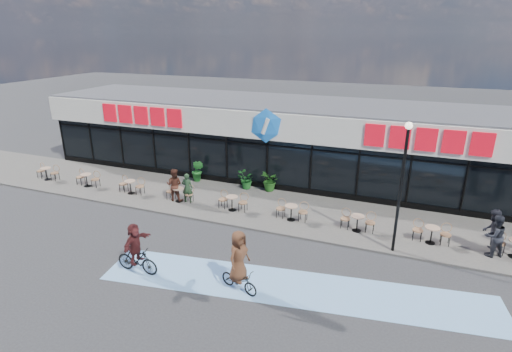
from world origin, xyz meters
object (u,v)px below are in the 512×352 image
Objects in this scene: potted_plant_mid at (246,180)px; bistro_set_0 at (48,172)px; lamp_post at (402,178)px; potted_plant_left at (198,171)px; patron_left at (187,188)px; pedestrian_a at (492,231)px; potted_plant_right at (270,181)px; pedestrian_c at (495,236)px; patron_right at (174,185)px; cyclist_a at (239,266)px.

bistro_set_0 is at bearing -166.44° from potted_plant_mid.
lamp_post is 4.00× the size of potted_plant_left.
potted_plant_mid is at bearing 153.23° from lamp_post.
patron_left is at bearing 0.09° from bistro_set_0.
pedestrian_a reaches higher than patron_left.
bistro_set_0 is at bearing -70.32° from pedestrian_a.
lamp_post is at bearing -3.71° from bistro_set_0.
potted_plant_right is at bearing 7.96° from potted_plant_mid.
lamp_post is 2.85× the size of pedestrian_a.
patron_right is at bearing -28.55° from pedestrian_c.
cyclist_a is at bearing -21.26° from bistro_set_0.
cyclist_a reaches higher than pedestrian_c.
pedestrian_a reaches higher than potted_plant_mid.
potted_plant_left is (-11.39, 4.25, -2.50)m from lamp_post.
potted_plant_mid is at bearing -138.41° from patron_left.
lamp_post is 8.51m from potted_plant_right.
potted_plant_right is at bearing -154.85° from patron_right.
patron_left is 13.99m from pedestrian_a.
patron_right is 8.59m from cyclist_a.
potted_plant_left is (8.70, 2.95, 0.21)m from bistro_set_0.
pedestrian_c is (14.81, -0.28, 0.00)m from patron_right.
lamp_post reaches higher than patron_left.
pedestrian_a is 0.28m from pedestrian_c.
pedestrian_a is at bearing -13.79° from potted_plant_mid.
bistro_set_0 is at bearing 158.74° from cyclist_a.
pedestrian_a reaches higher than patron_right.
potted_plant_left is 0.71× the size of pedestrian_a.
patron_right is 0.94× the size of pedestrian_a.
potted_plant_left is 0.76× the size of patron_right.
potted_plant_left reaches higher than potted_plant_right.
potted_plant_right is 0.67× the size of patron_right.
lamp_post reaches higher than patron_right.
lamp_post is 5.20× the size of potted_plant_mid.
potted_plant_right is at bearing 102.41° from cyclist_a.
patron_left is (-2.12, -2.84, 0.28)m from potted_plant_mid.
cyclist_a is (1.98, -8.98, 0.29)m from potted_plant_right.
potted_plant_mid is 3.56m from patron_left.
potted_plant_left is 3.15m from potted_plant_mid.
potted_plant_left is 0.58× the size of cyclist_a.
lamp_post is 4.45m from pedestrian_c.
potted_plant_left is 1.13× the size of potted_plant_right.
cyclist_a reaches higher than patron_right.
patron_right is 14.74m from pedestrian_a.
potted_plant_left is at bearing -39.69° from pedestrian_c.
patron_left is 0.90× the size of patron_right.
bistro_set_0 is 13.59m from potted_plant_right.
lamp_post is 4.43m from pedestrian_a.
cyclist_a is at bearing -68.96° from potted_plant_mid.
pedestrian_a is (11.87, -2.91, 0.42)m from potted_plant_mid.
bistro_set_0 is at bearing -11.55° from patron_left.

